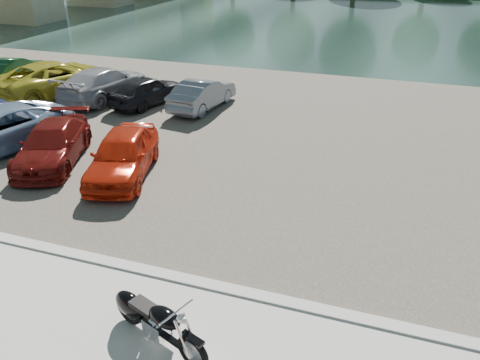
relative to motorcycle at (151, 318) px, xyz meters
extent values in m
plane|color=#595447|center=(-0.57, -0.33, -0.56)|extent=(200.00, 200.00, 0.00)
cube|color=#ACABA2|center=(-0.57, 1.67, -0.49)|extent=(60.00, 0.30, 0.14)
cube|color=#3D3831|center=(-0.57, 10.67, -0.54)|extent=(60.00, 18.00, 0.04)
cube|color=#182B28|center=(-0.57, 39.67, -0.56)|extent=(120.00, 40.00, 0.00)
torus|color=black|center=(0.98, -0.37, -0.12)|extent=(0.68, 0.35, 0.68)
torus|color=black|center=(-0.57, 0.21, -0.12)|extent=(0.68, 0.35, 0.68)
cylinder|color=#B2B2B7|center=(0.98, -0.37, -0.12)|extent=(0.45, 0.22, 0.46)
cylinder|color=#B2B2B7|center=(-0.57, 0.21, -0.12)|extent=(0.45, 0.22, 0.46)
cylinder|color=silver|center=(0.81, -0.41, 0.18)|extent=(0.32, 0.16, 0.63)
cylinder|color=silver|center=(0.88, -0.23, 0.18)|extent=(0.32, 0.16, 0.63)
cylinder|color=silver|center=(0.67, -0.25, 0.57)|extent=(0.29, 0.72, 0.04)
sphere|color=silver|center=(0.76, -0.29, 0.49)|extent=(0.21, 0.21, 0.16)
sphere|color=silver|center=(0.83, -0.31, 0.49)|extent=(0.14, 0.14, 0.11)
cube|color=black|center=(0.98, -0.37, 0.19)|extent=(0.47, 0.29, 0.06)
cube|color=black|center=(0.20, -0.08, -0.18)|extent=(1.16, 0.51, 0.08)
cube|color=silver|center=(0.16, -0.06, -0.11)|extent=(0.53, 0.46, 0.34)
cylinder|color=silver|center=(0.25, -0.10, 0.09)|extent=(0.29, 0.25, 0.27)
cylinder|color=silver|center=(0.06, -0.03, 0.09)|extent=(0.29, 0.25, 0.27)
ellipsoid|color=black|center=(0.37, -0.14, 0.26)|extent=(0.76, 0.57, 0.32)
cube|color=black|center=(-0.13, 0.04, 0.20)|extent=(0.61, 0.45, 0.10)
ellipsoid|color=black|center=(-0.52, 0.19, 0.00)|extent=(0.80, 0.57, 0.50)
cube|color=black|center=(-0.57, 0.21, -0.07)|extent=(0.44, 0.31, 0.30)
cylinder|color=silver|center=(-0.07, 0.19, -0.24)|extent=(1.06, 0.47, 0.09)
cylinder|color=silver|center=(-0.07, 0.19, -0.16)|extent=(1.06, 0.47, 0.09)
cylinder|color=#B2B2B7|center=(0.00, -0.20, -0.33)|extent=(0.07, 0.14, 0.22)
imported|color=#61110D|center=(-6.68, 5.87, 0.09)|extent=(3.04, 4.52, 1.22)
imported|color=red|center=(-4.01, 5.73, 0.16)|extent=(2.64, 4.31, 1.37)
imported|color=#0F381B|center=(-14.23, 12.32, 0.22)|extent=(2.37, 4.70, 1.48)
imported|color=gold|center=(-11.41, 12.15, 0.24)|extent=(4.15, 6.03, 1.53)
imported|color=#9D9EA6|center=(-8.91, 12.29, 0.18)|extent=(2.50, 5.04, 1.41)
imported|color=black|center=(-6.66, 12.11, 0.11)|extent=(2.47, 3.95, 1.25)
imported|color=slate|center=(-4.19, 12.42, 0.10)|extent=(1.80, 3.94, 1.25)
camera|label=1|loc=(3.49, -5.40, 5.99)|focal=35.00mm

